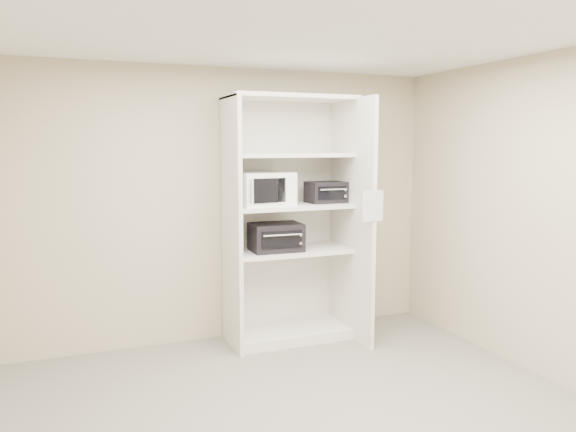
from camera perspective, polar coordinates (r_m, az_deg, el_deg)
name	(u,v)px	position (r m, az deg, el deg)	size (l,w,h in m)	color
floor	(298,426)	(4.17, 1.06, -20.57)	(4.50, 4.00, 0.01)	slate
ceiling	(299,26)	(3.77, 1.16, 18.77)	(4.50, 4.00, 0.01)	white
wall_back	(221,205)	(5.62, -6.86, 1.08)	(4.50, 0.02, 2.70)	#C2B290
wall_front	(529,322)	(2.09, 23.29, -9.88)	(4.50, 0.02, 2.70)	#C2B290
wall_right	(553,219)	(5.05, 25.32, -0.25)	(0.02, 4.00, 2.70)	#C2B290
shelving_unit	(294,228)	(5.58, 0.59, -1.18)	(1.24, 0.92, 2.42)	silver
microwave	(263,189)	(5.40, -2.55, 2.77)	(0.53, 0.40, 0.32)	white
toaster_oven_upper	(326,192)	(5.65, 3.86, 2.43)	(0.37, 0.28, 0.21)	black
toaster_oven_lower	(276,237)	(5.48, -1.24, -2.15)	(0.49, 0.37, 0.27)	black
paper_sign	(373,206)	(5.22, 8.63, 0.99)	(0.22, 0.01, 0.28)	white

